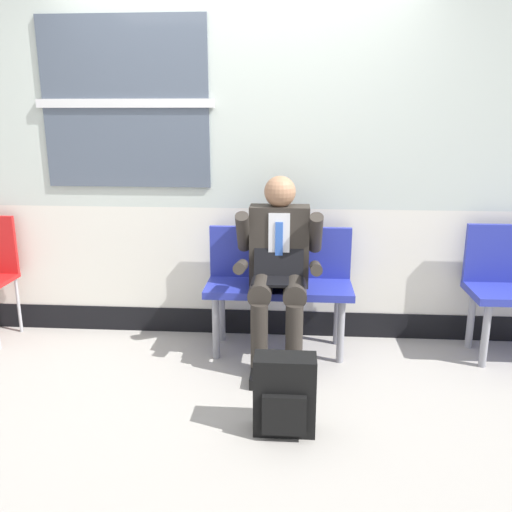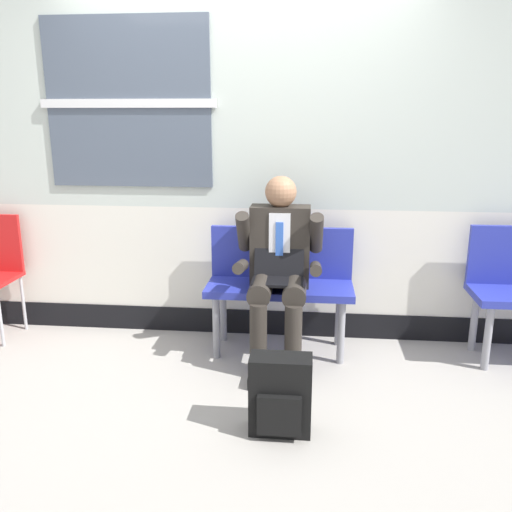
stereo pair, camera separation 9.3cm
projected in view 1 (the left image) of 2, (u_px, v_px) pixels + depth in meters
name	position (u px, v px, depth m)	size (l,w,h in m)	color
ground_plane	(233.00, 368.00, 3.55)	(18.00, 18.00, 0.00)	#9E9991
station_wall	(240.00, 146.00, 3.81)	(6.76, 0.16, 2.86)	beige
bench_with_person	(279.00, 278.00, 3.75)	(1.01, 0.42, 0.86)	#28339E
person_seated	(279.00, 266.00, 3.53)	(0.57, 0.70, 1.24)	#2D2823
backpack	(285.00, 396.00, 2.80)	(0.32, 0.20, 0.43)	black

